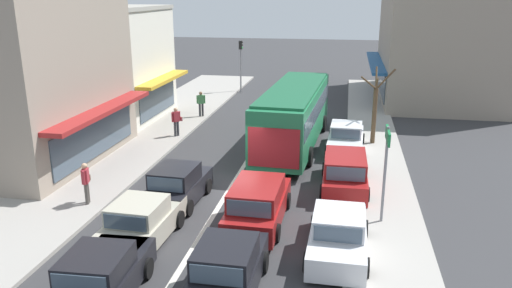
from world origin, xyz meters
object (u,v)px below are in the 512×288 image
traffic_light_downstreet (241,57)px  pedestrian_far_walker (86,181)px  directional_road_sign (387,153)px  sedan_queue_gap_filler (140,224)px  parked_wagon_kerb_second (345,172)px  city_bus (294,112)px  wagon_adjacent_lane_trail (258,204)px  sedan_behind_bus_near (99,280)px  hatchback_queue_far_back (228,269)px  parked_sedan_kerb_front (338,235)px  pedestrian_with_handbag_near (176,120)px  parked_sedan_kerb_third (346,138)px  street_tree_right (375,110)px  pedestrian_browsing_midblock (201,102)px  hatchback_behind_bus_mid (178,186)px

traffic_light_downstreet → pedestrian_far_walker: (-1.05, -23.40, -1.79)m
traffic_light_downstreet → directional_road_sign: bearing=-66.4°
sedan_queue_gap_filler → parked_wagon_kerb_second: bearing=42.0°
city_bus → wagon_adjacent_lane_trail: 9.54m
directional_road_sign → sedan_behind_bus_near: bearing=-141.3°
sedan_queue_gap_filler → hatchback_queue_far_back: bearing=-32.8°
parked_sedan_kerb_front → parked_wagon_kerb_second: parked_wagon_kerb_second is taller
sedan_behind_bus_near → parked_sedan_kerb_front: (6.17, 3.73, 0.00)m
wagon_adjacent_lane_trail → pedestrian_far_walker: 6.72m
wagon_adjacent_lane_trail → sedan_behind_bus_near: wagon_adjacent_lane_trail is taller
pedestrian_with_handbag_near → parked_wagon_kerb_second: bearing=-32.5°
parked_sedan_kerb_third → street_tree_right: (1.43, 1.31, 1.30)m
sedan_behind_bus_near → traffic_light_downstreet: bearing=94.6°
city_bus → parked_wagon_kerb_second: size_ratio=2.42×
parked_sedan_kerb_front → pedestrian_browsing_midblock: bearing=119.6°
traffic_light_downstreet → street_tree_right: 16.59m
pedestrian_with_handbag_near → pedestrian_far_walker: 9.59m
hatchback_queue_far_back → street_tree_right: size_ratio=0.89×
traffic_light_downstreet → street_tree_right: size_ratio=1.01×
parked_wagon_kerb_second → directional_road_sign: (1.35, -3.11, 1.93)m
city_bus → hatchback_behind_bus_mid: size_ratio=2.91×
wagon_adjacent_lane_trail → parked_sedan_kerb_third: size_ratio=1.06×
parked_sedan_kerb_front → directional_road_sign: (1.48, 2.41, 2.01)m
traffic_light_downstreet → pedestrian_browsing_midblock: traffic_light_downstreet is taller
sedan_queue_gap_filler → pedestrian_browsing_midblock: size_ratio=2.62×
city_bus → sedan_queue_gap_filler: city_bus is taller
pedestrian_with_handbag_near → traffic_light_downstreet: bearing=86.9°
hatchback_behind_bus_mid → parked_sedan_kerb_third: (6.39, 8.00, -0.05)m
hatchback_behind_bus_mid → pedestrian_far_walker: bearing=-163.9°
hatchback_queue_far_back → pedestrian_with_handbag_near: 15.55m
traffic_light_downstreet → parked_sedan_kerb_third: bearing=-59.1°
traffic_light_downstreet → pedestrian_browsing_midblock: size_ratio=2.58×
wagon_adjacent_lane_trail → street_tree_right: size_ratio=1.08×
directional_road_sign → pedestrian_far_walker: bearing=-177.6°
pedestrian_far_walker → traffic_light_downstreet: bearing=87.4°
parked_sedan_kerb_front → directional_road_sign: directional_road_sign is taller
traffic_light_downstreet → pedestrian_far_walker: 23.49m
wagon_adjacent_lane_trail → pedestrian_browsing_midblock: bearing=113.7°
city_bus → directional_road_sign: size_ratio=3.05×
pedestrian_browsing_midblock → sedan_behind_bus_near: bearing=-81.3°
city_bus → wagon_adjacent_lane_trail: size_ratio=2.43×
sedan_queue_gap_filler → sedan_behind_bus_near: same height
parked_sedan_kerb_front → pedestrian_browsing_midblock: (-9.24, 16.26, 0.40)m
sedan_behind_bus_near → sedan_queue_gap_filler: bearing=94.3°
sedan_behind_bus_near → pedestrian_with_handbag_near: size_ratio=2.62×
wagon_adjacent_lane_trail → parked_sedan_kerb_front: 3.34m
hatchback_queue_far_back → directional_road_sign: directional_road_sign is taller
parked_wagon_kerb_second → traffic_light_downstreet: bearing=113.6°
hatchback_queue_far_back → pedestrian_browsing_midblock: (-6.32, 18.91, 0.36)m
hatchback_queue_far_back → pedestrian_browsing_midblock: size_ratio=2.27×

